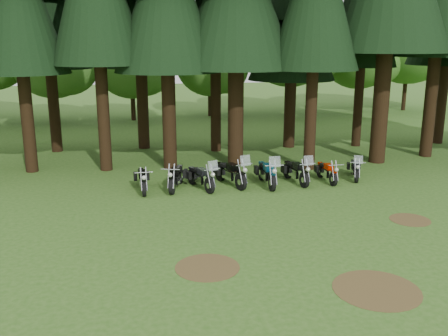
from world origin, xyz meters
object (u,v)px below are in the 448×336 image
(motorcycle_4, at_px, (267,174))
(motorcycle_5, at_px, (296,172))
(motorcycle_3, at_px, (230,174))
(motorcycle_7, at_px, (355,169))
(motorcycle_6, at_px, (327,172))
(motorcycle_0, at_px, (142,180))
(motorcycle_1, at_px, (176,178))
(motorcycle_2, at_px, (201,178))

(motorcycle_4, bearing_deg, motorcycle_5, 7.03)
(motorcycle_3, relative_size, motorcycle_5, 1.04)
(motorcycle_3, height_order, motorcycle_7, motorcycle_3)
(motorcycle_3, relative_size, motorcycle_4, 0.98)
(motorcycle_3, height_order, motorcycle_6, motorcycle_3)
(motorcycle_4, relative_size, motorcycle_7, 1.23)
(motorcycle_0, xyz_separation_m, motorcycle_1, (1.40, 0.08, 0.03))
(motorcycle_0, relative_size, motorcycle_7, 1.10)
(motorcycle_5, distance_m, motorcycle_6, 1.42)
(motorcycle_3, distance_m, motorcycle_7, 5.77)
(motorcycle_1, height_order, motorcycle_6, motorcycle_1)
(motorcycle_2, height_order, motorcycle_5, motorcycle_5)
(motorcycle_1, bearing_deg, motorcycle_0, -160.14)
(motorcycle_1, bearing_deg, motorcycle_5, 16.13)
(motorcycle_2, distance_m, motorcycle_3, 1.36)
(motorcycle_0, height_order, motorcycle_7, motorcycle_7)
(motorcycle_1, relative_size, motorcycle_7, 1.14)
(motorcycle_0, height_order, motorcycle_2, motorcycle_2)
(motorcycle_0, relative_size, motorcycle_3, 0.91)
(motorcycle_6, relative_size, motorcycle_7, 1.02)
(motorcycle_4, bearing_deg, motorcycle_2, 179.37)
(motorcycle_4, distance_m, motorcycle_6, 2.78)
(motorcycle_3, bearing_deg, motorcycle_0, 161.90)
(motorcycle_3, xyz_separation_m, motorcycle_7, (5.77, 0.13, -0.09))
(motorcycle_1, relative_size, motorcycle_4, 0.93)
(motorcycle_4, bearing_deg, motorcycle_7, 5.08)
(motorcycle_7, bearing_deg, motorcycle_5, -157.18)
(motorcycle_5, xyz_separation_m, motorcycle_7, (2.86, 0.24, -0.06))
(motorcycle_2, relative_size, motorcycle_4, 0.91)
(motorcycle_4, distance_m, motorcycle_7, 4.25)
(motorcycle_1, relative_size, motorcycle_2, 1.02)
(motorcycle_4, relative_size, motorcycle_5, 1.06)
(motorcycle_4, xyz_separation_m, motorcycle_6, (2.78, 0.17, -0.10))
(motorcycle_3, height_order, motorcycle_5, motorcycle_3)
(motorcycle_5, relative_size, motorcycle_7, 1.16)
(motorcycle_0, bearing_deg, motorcycle_5, -2.55)
(motorcycle_4, height_order, motorcycle_7, motorcycle_4)
(motorcycle_2, distance_m, motorcycle_4, 2.86)
(motorcycle_2, distance_m, motorcycle_6, 5.65)
(motorcycle_4, height_order, motorcycle_5, motorcycle_4)
(motorcycle_3, bearing_deg, motorcycle_5, -22.72)
(motorcycle_6, bearing_deg, motorcycle_1, 177.32)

